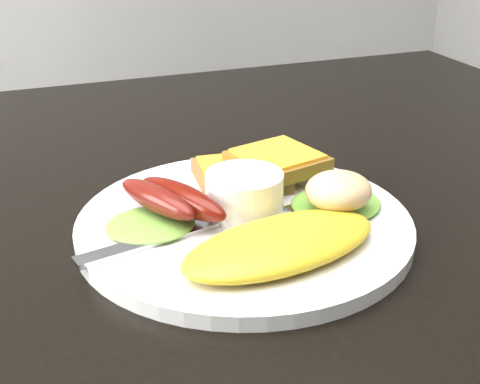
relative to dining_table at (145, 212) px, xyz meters
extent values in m
cube|color=black|center=(0.00, 0.00, 0.00)|extent=(1.20, 0.80, 0.04)
cylinder|color=white|center=(0.06, -0.10, 0.03)|extent=(0.28, 0.28, 0.01)
ellipsoid|color=#538F30|center=(-0.02, -0.10, 0.04)|extent=(0.08, 0.07, 0.01)
ellipsoid|color=#549738|center=(0.14, -0.11, 0.04)|extent=(0.10, 0.09, 0.01)
ellipsoid|color=gold|center=(0.07, -0.17, 0.04)|extent=(0.18, 0.11, 0.02)
ellipsoid|color=#62130A|center=(-0.01, -0.08, 0.05)|extent=(0.06, 0.09, 0.02)
ellipsoid|color=#5A0B0A|center=(0.01, -0.09, 0.05)|extent=(0.07, 0.10, 0.02)
cylinder|color=white|center=(0.07, -0.10, 0.05)|extent=(0.07, 0.07, 0.04)
cube|color=olive|center=(0.09, -0.03, 0.04)|extent=(0.09, 0.09, 0.01)
cube|color=olive|center=(0.12, -0.04, 0.05)|extent=(0.09, 0.09, 0.01)
ellipsoid|color=#F6F1B6|center=(0.14, -0.13, 0.06)|extent=(0.07, 0.06, 0.03)
cube|color=#ADAFB7|center=(0.01, -0.11, 0.03)|extent=(0.18, 0.05, 0.00)
camera|label=1|loc=(-0.12, -0.57, 0.29)|focal=50.00mm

